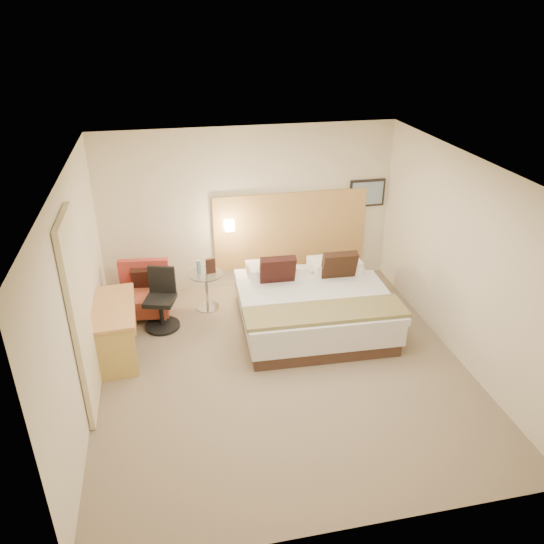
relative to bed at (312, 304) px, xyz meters
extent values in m
cube|color=#826F57|center=(-0.67, -0.97, -0.35)|extent=(4.80, 5.00, 0.02)
cube|color=silver|center=(-0.67, -0.97, 2.37)|extent=(4.80, 5.00, 0.02)
cube|color=beige|center=(-0.67, 1.54, 1.01)|extent=(4.80, 0.02, 2.70)
cube|color=beige|center=(-0.67, -3.48, 1.01)|extent=(4.80, 0.02, 2.70)
cube|color=beige|center=(-3.08, -0.97, 1.01)|extent=(0.02, 5.00, 2.70)
cube|color=beige|center=(1.74, -0.97, 1.01)|extent=(0.02, 5.00, 2.70)
cube|color=#BD8949|center=(0.03, 1.50, 0.61)|extent=(2.60, 0.04, 1.30)
cube|color=black|center=(1.35, 1.51, 1.16)|extent=(0.62, 0.03, 0.47)
cube|color=gray|center=(1.35, 1.49, 1.16)|extent=(0.54, 0.01, 0.39)
cylinder|color=white|center=(-1.02, 1.45, 0.81)|extent=(0.02, 0.12, 0.02)
cube|color=#F6E4BF|center=(-1.02, 1.39, 0.81)|extent=(0.15, 0.15, 0.15)
cube|color=beige|center=(-3.03, -1.22, 0.88)|extent=(0.06, 0.90, 2.42)
cylinder|color=#81A5C7|center=(-1.59, 0.84, 0.38)|extent=(0.08, 0.08, 0.22)
cube|color=black|center=(-1.41, 0.82, 0.39)|extent=(0.15, 0.08, 0.24)
cube|color=#3E291F|center=(0.00, 0.00, -0.25)|extent=(2.11, 2.11, 0.19)
cube|color=silver|center=(0.00, 0.00, 0.00)|extent=(2.17, 2.17, 0.31)
cube|color=silver|center=(-0.01, -0.30, 0.21)|extent=(2.21, 1.58, 0.10)
cube|color=silver|center=(-0.48, 0.79, 0.25)|extent=(0.75, 0.42, 0.19)
cube|color=white|center=(0.53, 0.75, 0.25)|extent=(0.75, 0.42, 0.19)
cube|color=white|center=(-0.49, 0.52, 0.36)|extent=(0.75, 0.42, 0.19)
cube|color=white|center=(0.52, 0.48, 0.36)|extent=(0.75, 0.42, 0.19)
cube|color=black|center=(-0.46, 0.31, 0.44)|extent=(0.53, 0.30, 0.54)
cube|color=black|center=(0.48, 0.27, 0.44)|extent=(0.53, 0.30, 0.54)
cube|color=gold|center=(-0.02, -0.72, 0.29)|extent=(2.22, 0.65, 0.05)
cube|color=tan|center=(-2.79, 0.57, -0.30)|extent=(0.08, 0.08, 0.10)
cube|color=#AA6D50|center=(-2.18, 0.51, -0.30)|extent=(0.08, 0.08, 0.10)
cube|color=#A3744D|center=(-2.73, 1.11, -0.30)|extent=(0.08, 0.08, 0.10)
cube|color=#9E834A|center=(-2.12, 1.05, -0.30)|extent=(0.08, 0.08, 0.10)
cube|color=#A1402B|center=(-2.46, 0.81, -0.10)|extent=(0.84, 0.75, 0.29)
cube|color=#A6332C|center=(-2.43, 1.09, 0.25)|extent=(0.78, 0.20, 0.43)
cube|color=black|center=(-2.44, 0.98, 0.19)|extent=(0.38, 0.22, 0.38)
cylinder|color=silver|center=(-1.49, 0.82, -0.33)|extent=(0.44, 0.44, 0.02)
cylinder|color=silver|center=(-1.49, 0.82, -0.03)|extent=(0.05, 0.05, 0.57)
cylinder|color=silver|center=(-1.49, 0.82, 0.26)|extent=(0.64, 0.64, 0.01)
cube|color=tan|center=(-2.81, -0.19, 0.40)|extent=(0.62, 1.25, 0.04)
cube|color=tan|center=(-2.79, -0.76, 0.02)|extent=(0.51, 0.06, 0.72)
cube|color=#B16C45|center=(-2.84, 0.38, 0.02)|extent=(0.51, 0.06, 0.72)
cube|color=gold|center=(-2.76, -0.19, 0.32)|extent=(0.51, 1.16, 0.10)
cylinder|color=black|center=(-2.21, 0.37, -0.31)|extent=(0.64, 0.64, 0.04)
cylinder|color=black|center=(-2.21, 0.37, -0.09)|extent=(0.07, 0.07, 0.40)
cube|color=black|center=(-2.21, 0.37, 0.12)|extent=(0.52, 0.52, 0.07)
cube|color=black|center=(-2.15, 0.55, 0.37)|extent=(0.40, 0.16, 0.42)
camera|label=1|loc=(-1.98, -6.56, 3.96)|focal=35.00mm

